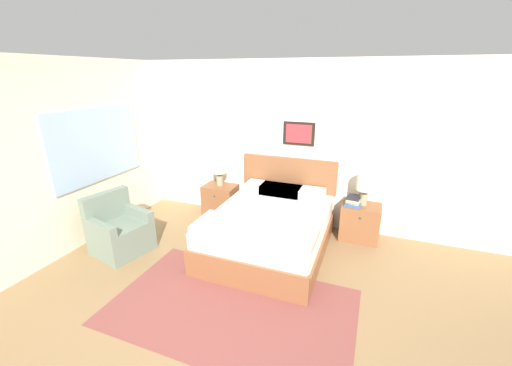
% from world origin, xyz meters
% --- Properties ---
extents(ground_plane, '(16.00, 16.00, 0.00)m').
position_xyz_m(ground_plane, '(0.00, 0.00, 0.00)').
color(ground_plane, olive).
extents(wall_back, '(7.72, 0.09, 2.60)m').
position_xyz_m(wall_back, '(0.00, 3.02, 1.30)').
color(wall_back, beige).
rests_on(wall_back, ground_plane).
extents(wall_left, '(0.08, 5.39, 2.60)m').
position_xyz_m(wall_left, '(-2.69, 1.50, 1.30)').
color(wall_left, beige).
rests_on(wall_left, ground_plane).
extents(area_rug_main, '(2.59, 1.56, 0.01)m').
position_xyz_m(area_rug_main, '(-0.06, 0.69, 0.00)').
color(area_rug_main, brown).
rests_on(area_rug_main, ground_plane).
extents(bed, '(1.54, 1.95, 1.12)m').
position_xyz_m(bed, '(-0.06, 1.99, 0.33)').
color(bed, brown).
rests_on(bed, ground_plane).
extents(armchair, '(0.78, 0.80, 0.83)m').
position_xyz_m(armchair, '(-2.01, 1.18, 0.29)').
color(armchair, slate).
rests_on(armchair, ground_plane).
extents(nightstand_near_window, '(0.56, 0.43, 0.55)m').
position_xyz_m(nightstand_near_window, '(-1.23, 2.73, 0.28)').
color(nightstand_near_window, brown).
rests_on(nightstand_near_window, ground_plane).
extents(nightstand_by_door, '(0.56, 0.43, 0.55)m').
position_xyz_m(nightstand_by_door, '(1.11, 2.73, 0.28)').
color(nightstand_by_door, brown).
rests_on(nightstand_by_door, ground_plane).
extents(table_lamp_near_window, '(0.25, 0.25, 0.48)m').
position_xyz_m(table_lamp_near_window, '(-1.24, 2.75, 0.88)').
color(table_lamp_near_window, gray).
rests_on(table_lamp_near_window, nightstand_near_window).
extents(table_lamp_by_door, '(0.25, 0.25, 0.48)m').
position_xyz_m(table_lamp_by_door, '(1.12, 2.75, 0.88)').
color(table_lamp_by_door, gray).
rests_on(table_lamp_by_door, nightstand_by_door).
extents(book_thick_bottom, '(0.22, 0.25, 0.04)m').
position_xyz_m(book_thick_bottom, '(0.99, 2.69, 0.57)').
color(book_thick_bottom, '#335693').
rests_on(book_thick_bottom, nightstand_by_door).
extents(book_hardcover_middle, '(0.21, 0.23, 0.03)m').
position_xyz_m(book_hardcover_middle, '(0.99, 2.69, 0.61)').
color(book_hardcover_middle, beige).
rests_on(book_hardcover_middle, book_thick_bottom).
extents(book_novel_upper, '(0.19, 0.28, 0.03)m').
position_xyz_m(book_novel_upper, '(0.99, 2.69, 0.64)').
color(book_novel_upper, beige).
rests_on(book_novel_upper, book_hardcover_middle).
extents(book_slim_near_top, '(0.21, 0.26, 0.02)m').
position_xyz_m(book_slim_near_top, '(0.99, 2.69, 0.67)').
color(book_slim_near_top, '#232328').
rests_on(book_slim_near_top, book_novel_upper).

